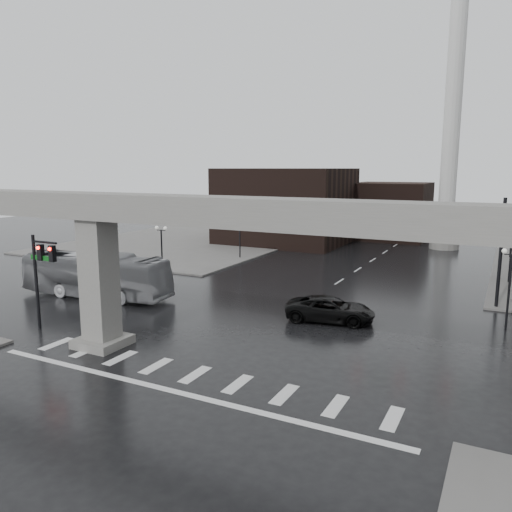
% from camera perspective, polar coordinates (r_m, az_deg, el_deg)
% --- Properties ---
extents(ground, '(160.00, 160.00, 0.00)m').
position_cam_1_polar(ground, '(26.16, -5.71, -12.57)').
color(ground, black).
rests_on(ground, ground).
extents(sidewalk_nw, '(28.00, 36.00, 0.15)m').
position_cam_1_polar(sidewalk_nw, '(69.27, -7.71, 1.66)').
color(sidewalk_nw, slate).
rests_on(sidewalk_nw, ground).
extents(elevated_guideway, '(48.00, 2.60, 8.70)m').
position_cam_1_polar(elevated_guideway, '(23.71, -3.42, 2.38)').
color(elevated_guideway, gray).
rests_on(elevated_guideway, ground).
extents(building_far_left, '(16.00, 14.00, 10.00)m').
position_cam_1_polar(building_far_left, '(68.11, 3.49, 5.76)').
color(building_far_left, black).
rests_on(building_far_left, ground).
extents(building_far_mid, '(10.00, 10.00, 8.00)m').
position_cam_1_polar(building_far_mid, '(74.07, 15.22, 4.99)').
color(building_far_mid, black).
rests_on(building_far_mid, ground).
extents(smokestack, '(3.60, 3.60, 30.00)m').
position_cam_1_polar(smokestack, '(66.71, 21.36, 12.19)').
color(smokestack, silver).
rests_on(smokestack, ground).
extents(signal_mast_arm, '(12.12, 0.43, 8.00)m').
position_cam_1_polar(signal_mast_arm, '(39.49, 20.85, 3.26)').
color(signal_mast_arm, black).
rests_on(signal_mast_arm, ground).
extents(signal_left_pole, '(2.30, 0.30, 6.00)m').
position_cam_1_polar(signal_left_pole, '(33.37, -23.34, -1.09)').
color(signal_left_pole, black).
rests_on(signal_left_pole, ground).
extents(lamp_right_0, '(1.22, 0.32, 5.11)m').
position_cam_1_polar(lamp_right_0, '(34.86, 27.07, -1.93)').
color(lamp_right_0, black).
rests_on(lamp_right_0, ground).
extents(lamp_right_1, '(1.22, 0.32, 5.11)m').
position_cam_1_polar(lamp_right_1, '(48.68, 27.18, 1.16)').
color(lamp_right_1, black).
rests_on(lamp_right_1, ground).
extents(lamp_right_2, '(1.22, 0.32, 5.11)m').
position_cam_1_polar(lamp_right_2, '(62.58, 27.24, 2.89)').
color(lamp_right_2, black).
rests_on(lamp_right_2, ground).
extents(lamp_left_0, '(1.22, 0.32, 5.11)m').
position_cam_1_polar(lamp_left_0, '(43.91, -10.74, 1.25)').
color(lamp_left_0, black).
rests_on(lamp_left_0, ground).
extents(lamp_left_1, '(1.22, 0.32, 5.11)m').
position_cam_1_polar(lamp_left_1, '(55.53, -1.86, 3.23)').
color(lamp_left_1, black).
rests_on(lamp_left_1, ground).
extents(lamp_left_2, '(1.22, 0.32, 5.11)m').
position_cam_1_polar(lamp_left_2, '(68.04, 3.87, 4.46)').
color(lamp_left_2, black).
rests_on(lamp_left_2, ground).
extents(pickup_truck, '(6.21, 3.70, 1.62)m').
position_cam_1_polar(pickup_truck, '(33.55, 8.47, -6.04)').
color(pickup_truck, black).
rests_on(pickup_truck, ground).
extents(city_bus, '(12.74, 4.01, 3.49)m').
position_cam_1_polar(city_bus, '(41.13, -17.85, -2.09)').
color(city_bus, '#999A9E').
rests_on(city_bus, ground).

